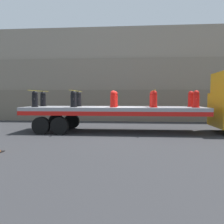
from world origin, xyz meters
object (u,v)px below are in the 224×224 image
Objects in this scene: fire_hydrant_black_far_1 at (79,99)px; fire_hydrant_red_near_4 at (196,99)px; fire_hydrant_red_far_3 at (152,99)px; fire_hydrant_red_near_2 at (113,99)px; fire_hydrant_red_far_4 at (191,99)px; fire_hydrant_red_near_3 at (154,99)px; fire_hydrant_black_far_0 at (43,99)px; fire_hydrant_black_near_0 at (35,99)px; fire_hydrant_black_near_1 at (73,99)px; fire_hydrant_red_far_2 at (115,99)px; flatbed_trailer at (105,111)px.

fire_hydrant_black_far_1 is 1.00× the size of fire_hydrant_red_near_4.
fire_hydrant_black_far_1 is 3.95m from fire_hydrant_red_far_3.
fire_hydrant_red_near_2 is 4.10m from fire_hydrant_red_far_4.
fire_hydrant_red_far_4 is at bearing 90.00° from fire_hydrant_red_near_4.
fire_hydrant_red_near_3 is at bearing -90.00° from fire_hydrant_red_far_3.
fire_hydrant_red_near_4 is (7.90, -1.12, 0.00)m from fire_hydrant_black_far_0.
fire_hydrant_red_far_4 is (7.90, 1.12, 0.00)m from fire_hydrant_black_near_0.
fire_hydrant_red_far_4 is (5.92, 1.12, 0.00)m from fire_hydrant_black_near_1.
fire_hydrant_red_near_2 is 1.00× the size of fire_hydrant_red_far_2.
fire_hydrant_red_near_2 and fire_hydrant_red_far_3 have the same top height.
fire_hydrant_black_far_0 is (-3.47, 0.56, 0.62)m from flatbed_trailer.
fire_hydrant_black_near_0 is at bearing 180.00° from fire_hydrant_red_near_3.
fire_hydrant_black_far_1 is at bearing 169.29° from fire_hydrant_red_near_4.
fire_hydrant_black_far_0 is at bearing 90.00° from fire_hydrant_black_near_0.
fire_hydrant_red_near_3 is (1.97, 0.00, 0.00)m from fire_hydrant_red_near_2.
fire_hydrant_red_far_3 and fire_hydrant_red_near_4 have the same top height.
flatbed_trailer is 11.13× the size of fire_hydrant_red_near_4.
flatbed_trailer is 11.13× the size of fire_hydrant_red_near_2.
fire_hydrant_red_far_2 and fire_hydrant_red_near_4 have the same top height.
fire_hydrant_black_far_0 and fire_hydrant_red_near_2 have the same top height.
flatbed_trailer is at bearing 172.79° from fire_hydrant_red_near_4.
fire_hydrant_red_far_3 and fire_hydrant_red_far_4 have the same top height.
fire_hydrant_black_near_0 is 1.00× the size of fire_hydrant_red_far_3.
fire_hydrant_black_far_0 and fire_hydrant_red_far_4 have the same top height.
fire_hydrant_red_near_3 is at bearing 180.00° from fire_hydrant_red_near_4.
fire_hydrant_red_far_2 is at bearing 150.44° from fire_hydrant_red_near_3.
flatbed_trailer is at bearing -130.65° from fire_hydrant_red_far_2.
fire_hydrant_red_near_3 and fire_hydrant_red_far_3 have the same top height.
fire_hydrant_red_near_4 is (1.97, 0.00, 0.00)m from fire_hydrant_red_near_3.
fire_hydrant_red_far_3 is at bearing 180.00° from fire_hydrant_red_far_4.
fire_hydrant_black_near_1 is at bearing 180.00° from fire_hydrant_red_near_2.
fire_hydrant_red_near_2 is 1.12m from fire_hydrant_red_far_2.
flatbed_trailer is 11.13× the size of fire_hydrant_black_far_0.
fire_hydrant_black_near_1 is (1.97, 0.00, 0.00)m from fire_hydrant_black_near_0.
fire_hydrant_black_near_0 is 1.12m from fire_hydrant_black_far_0.
fire_hydrant_black_near_1 is at bearing -164.17° from fire_hydrant_red_far_3.
fire_hydrant_black_far_0 is at bearing 180.00° from fire_hydrant_red_far_3.
flatbed_trailer is 11.13× the size of fire_hydrant_red_near_3.
fire_hydrant_red_near_4 is (3.95, -1.12, 0.00)m from fire_hydrant_red_far_2.
fire_hydrant_red_near_3 is (5.92, 0.00, 0.00)m from fire_hydrant_black_near_0.
fire_hydrant_red_far_4 is at bearing 0.00° from fire_hydrant_red_far_3.
fire_hydrant_black_near_0 is at bearing 180.00° from fire_hydrant_red_near_4.
fire_hydrant_red_near_2 is (0.48, -0.56, 0.62)m from flatbed_trailer.
flatbed_trailer is at bearing 20.55° from fire_hydrant_black_near_1.
fire_hydrant_red_far_4 is (3.95, 1.12, 0.00)m from fire_hydrant_red_near_2.
fire_hydrant_red_far_2 is (1.97, 0.00, 0.00)m from fire_hydrant_black_far_1.
fire_hydrant_red_far_2 is 1.97m from fire_hydrant_red_far_3.
fire_hydrant_black_near_0 and fire_hydrant_black_far_0 have the same top height.
fire_hydrant_red_far_2 is 1.00× the size of fire_hydrant_red_near_4.
fire_hydrant_red_far_3 is (0.00, 1.12, 0.00)m from fire_hydrant_red_near_3.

